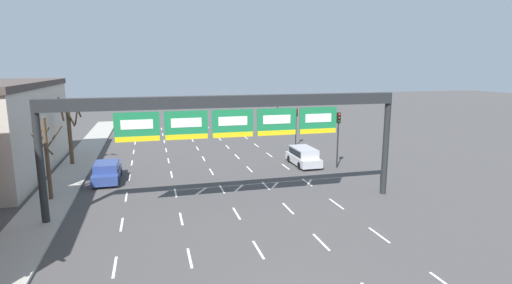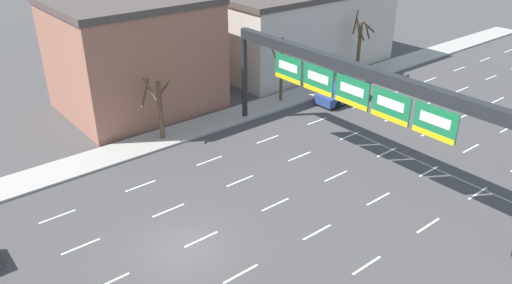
% 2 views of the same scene
% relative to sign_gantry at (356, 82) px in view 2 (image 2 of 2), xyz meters
% --- Properties ---
extents(ground_plane, '(220.00, 220.00, 0.00)m').
position_rel_sign_gantry_xyz_m(ground_plane, '(0.00, -12.09, -5.91)').
color(ground_plane, '#474444').
extents(sidewalk_left, '(2.80, 110.00, 0.15)m').
position_rel_sign_gantry_xyz_m(sidewalk_left, '(-11.30, -12.09, -5.84)').
color(sidewalk_left, '#A8A399').
rests_on(sidewalk_left, ground_plane).
extents(lane_dashes, '(13.32, 67.00, 0.01)m').
position_rel_sign_gantry_xyz_m(lane_dashes, '(0.00, 1.41, -5.91)').
color(lane_dashes, white).
rests_on(lane_dashes, ground_plane).
extents(sign_gantry, '(21.81, 0.70, 7.02)m').
position_rel_sign_gantry_xyz_m(sign_gantry, '(0.00, 0.00, 0.00)').
color(sign_gantry, '#232628').
rests_on(sign_gantry, ground_plane).
extents(building_near, '(9.98, 11.51, 8.78)m').
position_rel_sign_gantry_xyz_m(building_near, '(-17.99, -5.26, -1.51)').
color(building_near, '#9E6651').
rests_on(building_near, ground_plane).
extents(building_far, '(10.59, 18.20, 7.54)m').
position_rel_sign_gantry_xyz_m(building_far, '(-18.29, 12.51, -2.13)').
color(building_far, beige).
rests_on(building_far, ground_plane).
extents(car_blue, '(1.90, 4.76, 1.51)m').
position_rel_sign_gantry_xyz_m(car_blue, '(-8.19, 8.27, -5.11)').
color(car_blue, navy).
rests_on(car_blue, ground_plane).
extents(tree_bare_closest, '(2.28, 2.19, 4.54)m').
position_rel_sign_gantry_xyz_m(tree_bare_closest, '(-11.36, -6.97, -3.34)').
color(tree_bare_closest, brown).
rests_on(tree_bare_closest, sidewalk_left).
extents(tree_bare_second, '(1.76, 1.78, 5.39)m').
position_rel_sign_gantry_xyz_m(tree_bare_second, '(-11.34, 4.38, -2.81)').
color(tree_bare_second, brown).
rests_on(tree_bare_second, sidewalk_left).
extents(tree_bare_third, '(1.77, 1.87, 5.96)m').
position_rel_sign_gantry_xyz_m(tree_bare_third, '(-11.65, 14.37, -2.71)').
color(tree_bare_third, brown).
rests_on(tree_bare_third, sidewalk_left).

